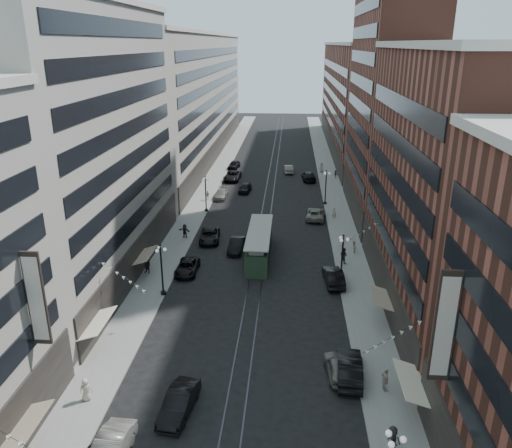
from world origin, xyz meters
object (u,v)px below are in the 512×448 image
(lamppost_sw_far, at_px, (162,268))
(streetcar, at_px, (259,245))
(pedestrian_extra_0, at_px, (322,168))
(car_4, at_px, (338,367))
(pedestrian_8, at_px, (334,213))
(lamppost_se_far, at_px, (342,257))
(car_2, at_px, (187,267))
(car_extra_0, at_px, (237,245))
(car_extra_2, at_px, (233,176))
(car_11, at_px, (316,214))
(pedestrian_9, at_px, (336,174))
(car_10, at_px, (333,277))
(lamppost_sw_mid, at_px, (206,193))
(pedestrian_4, at_px, (385,380))
(car_13, at_px, (245,188))
(car_12, at_px, (309,176))
(pedestrian_1, at_px, (86,390))
(lamppost_se_mid, at_px, (326,186))
(pedestrian_2, at_px, (147,266))
(pedestrian_7, at_px, (344,256))
(car_14, at_px, (289,169))
(car_9, at_px, (234,165))
(car_7, at_px, (210,236))
(car_extra_1, at_px, (349,368))
(pedestrian_extra_1, at_px, (353,247))
(car_8, at_px, (221,194))
(pedestrian_3, at_px, (393,436))
(pedestrian_6, at_px, (208,195))
(car_5, at_px, (179,403))

(lamppost_sw_far, height_order, streetcar, lamppost_sw_far)
(pedestrian_extra_0, bearing_deg, car_4, -67.27)
(car_4, bearing_deg, pedestrian_8, -100.22)
(lamppost_se_far, xyz_separation_m, car_2, (-17.01, 1.50, -2.41))
(car_2, bearing_deg, car_extra_0, 53.29)
(car_2, relative_size, car_extra_2, 0.82)
(car_11, height_order, pedestrian_9, pedestrian_9)
(car_4, xyz_separation_m, car_10, (0.88, 15.86, 0.11))
(lamppost_sw_mid, height_order, car_4, lamppost_sw_mid)
(lamppost_sw_far, bearing_deg, car_11, 56.46)
(pedestrian_4, height_order, car_13, pedestrian_4)
(lamppost_sw_mid, height_order, car_12, lamppost_sw_mid)
(pedestrian_1, relative_size, pedestrian_4, 0.95)
(lamppost_se_mid, xyz_separation_m, pedestrian_2, (-21.37, -27.30, -1.98))
(lamppost_sw_mid, xyz_separation_m, car_11, (16.58, -1.98, -2.31))
(pedestrian_7, bearing_deg, car_14, -37.22)
(car_9, distance_m, car_13, 17.46)
(pedestrian_4, xyz_separation_m, car_10, (-2.45, 17.58, -0.22))
(car_7, height_order, pedestrian_8, pedestrian_8)
(pedestrian_4, bearing_deg, car_9, 2.62)
(car_12, height_order, car_extra_1, car_extra_1)
(lamppost_se_far, distance_m, pedestrian_extra_1, 8.83)
(car_12, distance_m, pedestrian_extra_1, 34.97)
(car_extra_2, bearing_deg, car_8, -90.81)
(car_7, bearing_deg, car_13, 78.50)
(lamppost_se_far, bearing_deg, car_8, 119.42)
(pedestrian_3, bearing_deg, streetcar, -125.91)
(pedestrian_3, xyz_separation_m, car_11, (-3.01, 44.19, -0.11))
(car_13, xyz_separation_m, car_extra_0, (1.32, -26.06, 0.03))
(pedestrian_extra_1, bearing_deg, car_13, -144.57)
(pedestrian_4, bearing_deg, pedestrian_8, -11.54)
(car_10, bearing_deg, pedestrian_8, -99.69)
(lamppost_se_mid, distance_m, car_4, 44.07)
(car_4, bearing_deg, pedestrian_3, 105.44)
(car_8, relative_size, car_10, 0.95)
(car_12, height_order, pedestrian_9, pedestrian_9)
(streetcar, distance_m, pedestrian_8, 17.59)
(pedestrian_9, bearing_deg, pedestrian_4, -76.24)
(streetcar, bearing_deg, lamppost_sw_far, -131.43)
(lamppost_se_mid, relative_size, car_8, 1.12)
(pedestrian_2, height_order, car_10, pedestrian_2)
(lamppost_sw_mid, relative_size, car_13, 1.23)
(car_10, height_order, pedestrian_extra_1, car_10)
(car_2, height_order, pedestrian_6, pedestrian_6)
(car_8, bearing_deg, pedestrian_4, -66.88)
(car_5, xyz_separation_m, pedestrian_3, (14.26, -2.26, 0.07))
(lamppost_sw_far, relative_size, lamppost_se_far, 1.00)
(lamppost_sw_mid, relative_size, car_8, 1.12)
(lamppost_se_far, bearing_deg, pedestrian_extra_1, 74.66)
(pedestrian_1, height_order, pedestrian_extra_1, pedestrian_1)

